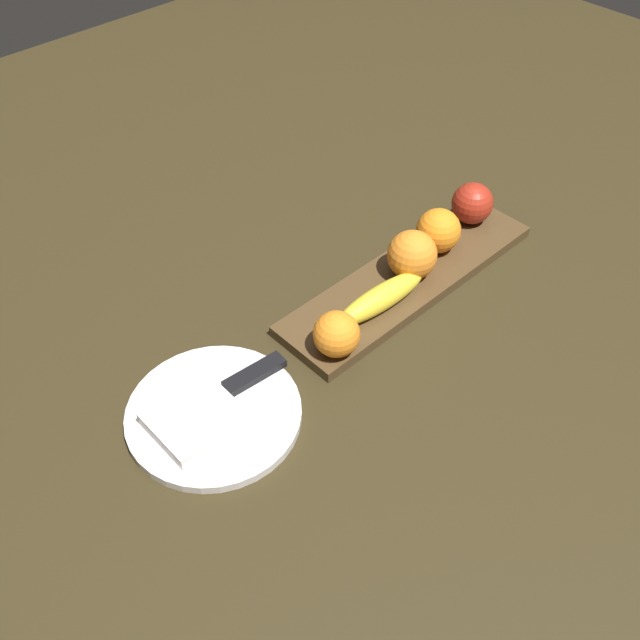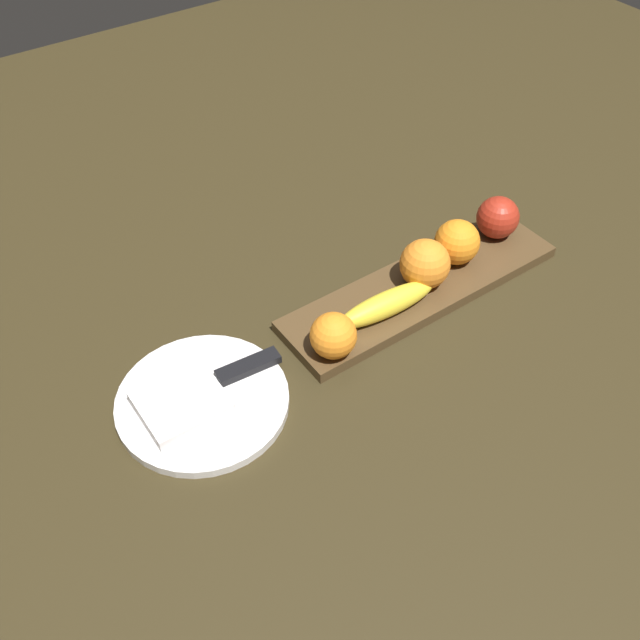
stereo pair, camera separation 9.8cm
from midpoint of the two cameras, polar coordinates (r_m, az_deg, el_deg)
ground_plane at (r=1.07m, az=4.75°, el=1.10°), size 2.40×2.40×0.00m
fruit_tray at (r=1.10m, az=4.60°, el=3.23°), size 0.46×0.12×0.02m
apple at (r=1.19m, az=9.78°, el=9.09°), size 0.07×0.07×0.07m
banana at (r=1.03m, az=2.20°, el=1.64°), size 0.17×0.05×0.04m
orange_near_apple at (r=1.07m, az=4.79°, el=5.09°), size 0.08×0.08×0.08m
orange_near_banana at (r=1.13m, az=7.00°, el=7.00°), size 0.07×0.07×0.07m
orange_center at (r=0.96m, az=-1.51°, el=-1.36°), size 0.06×0.06×0.06m
dinner_plate at (r=0.94m, az=-11.46°, el=-7.54°), size 0.23×0.23×0.01m
folded_napkin at (r=0.92m, az=-13.05°, el=-7.84°), size 0.11×0.10×0.02m
knife at (r=0.96m, az=-8.95°, el=-4.91°), size 0.18×0.04×0.01m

